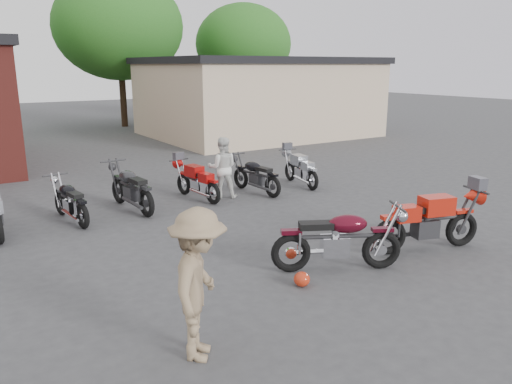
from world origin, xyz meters
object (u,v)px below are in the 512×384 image
person_light (222,168)px  person_tan (199,285)px  row_bike_2 (70,199)px  helmet (302,279)px  sportbike (429,218)px  row_bike_4 (197,179)px  row_bike_5 (255,173)px  row_bike_3 (131,185)px  vintage_motorcycle (340,235)px  row_bike_6 (300,167)px

person_light → person_tan: size_ratio=0.87×
row_bike_2 → helmet: bearing=-165.1°
sportbike → row_bike_4: size_ratio=1.19×
person_tan → row_bike_5: person_tan is taller
person_light → row_bike_4: (-0.64, 0.23, -0.28)m
person_tan → row_bike_4: person_tan is taller
row_bike_3 → helmet: bearing=-178.0°
person_light → row_bike_5: size_ratio=0.86×
vintage_motorcycle → row_bike_6: (3.28, 5.33, -0.10)m
person_tan → row_bike_3: (1.42, 6.57, -0.32)m
helmet → row_bike_5: 6.07m
vintage_motorcycle → helmet: vintage_motorcycle is taller
vintage_motorcycle → helmet: (-0.93, -0.17, -0.51)m
sportbike → row_bike_4: bearing=126.0°
helmet → person_tan: 2.53m
person_tan → row_bike_6: 9.08m
person_tan → row_bike_5: bearing=-0.6°
row_bike_3 → sportbike: bearing=-152.3°
helmet → row_bike_4: bearing=80.3°
person_light → row_bike_4: bearing=9.1°
row_bike_6 → row_bike_2: bearing=98.5°
vintage_motorcycle → row_bike_2: vintage_motorcycle is taller
row_bike_5 → row_bike_6: row_bike_5 is taller
row_bike_4 → row_bike_5: bearing=-107.8°
person_light → row_bike_2: 3.89m
row_bike_5 → row_bike_2: bearing=82.2°
vintage_motorcycle → row_bike_3: vintage_motorcycle is taller
row_bike_3 → person_tan: bearing=161.7°
helmet → person_light: 5.76m
row_bike_4 → row_bike_6: row_bike_6 is taller
row_bike_2 → row_bike_4: 3.25m
helmet → person_tan: (-2.23, -0.88, 0.81)m
person_tan → vintage_motorcycle: bearing=-34.6°
row_bike_2 → sportbike: bearing=-143.8°
helmet → row_bike_6: bearing=52.6°
helmet → row_bike_2: bearing=112.4°
person_light → row_bike_6: size_ratio=0.89×
row_bike_4 → person_light: bearing=-118.6°
sportbike → row_bike_4: (-2.02, 5.73, -0.10)m
vintage_motorcycle → row_bike_6: vintage_motorcycle is taller
row_bike_6 → helmet: bearing=151.2°
person_light → row_bike_3: person_light is taller
vintage_motorcycle → row_bike_3: size_ratio=1.04×
row_bike_3 → vintage_motorcycle: bearing=-168.7°
sportbike → helmet: size_ratio=8.31×
helmet → row_bike_6: size_ratio=0.14×
vintage_motorcycle → person_light: person_light is taller
vintage_motorcycle → person_tan: person_tan is taller
person_light → row_bike_4: size_ratio=0.89×
row_bike_3 → row_bike_4: size_ratio=1.15×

